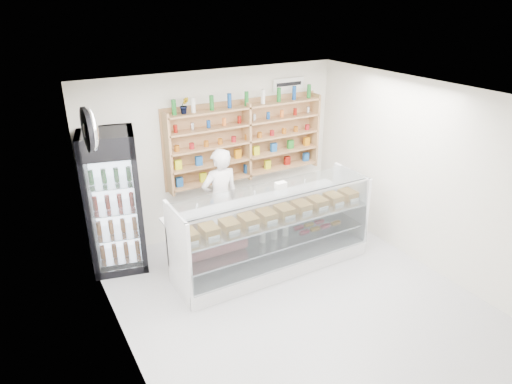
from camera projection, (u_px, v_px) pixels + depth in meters
room at (301, 210)px, 5.72m from camera, size 5.00×5.00×5.00m
display_counter at (272, 246)px, 6.95m from camera, size 3.02×0.90×1.32m
shop_worker at (220, 199)px, 7.31m from camera, size 0.62×0.41×1.71m
drinks_cooler at (114, 202)px, 6.71m from camera, size 0.92×0.91×2.14m
wall_shelving at (247, 141)px, 7.73m from camera, size 2.84×0.28×1.33m
potted_plant at (184, 105)px, 6.95m from camera, size 0.16×0.14×0.26m
security_mirror at (91, 129)px, 5.27m from camera, size 0.15×0.50×0.50m
wall_sign at (288, 84)px, 7.90m from camera, size 0.62×0.03×0.20m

